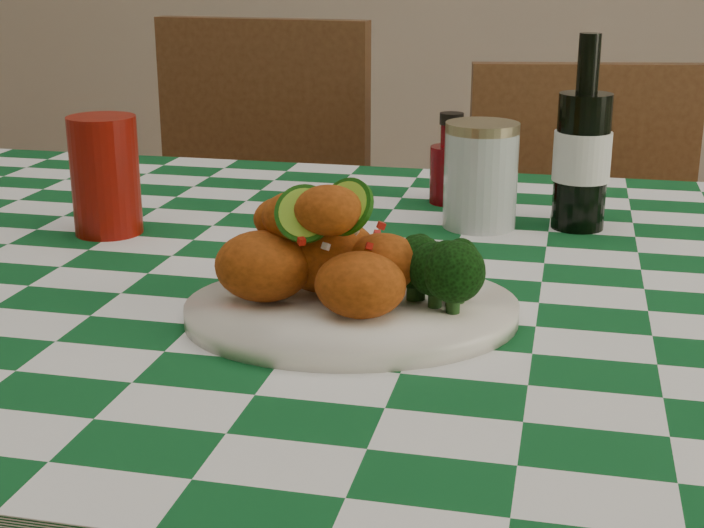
% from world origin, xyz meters
% --- Properties ---
extents(plate, '(0.36, 0.32, 0.02)m').
position_xyz_m(plate, '(0.04, -0.15, 0.80)').
color(plate, white).
rests_on(plate, dining_table).
extents(fried_chicken_pile, '(0.17, 0.12, 0.11)m').
position_xyz_m(fried_chicken_pile, '(0.02, -0.15, 0.86)').
color(fried_chicken_pile, '#AA4610').
rests_on(fried_chicken_pile, plate).
extents(broccoli_side, '(0.08, 0.08, 0.06)m').
position_xyz_m(broccoli_side, '(0.12, -0.14, 0.84)').
color(broccoli_side, black).
rests_on(broccoli_side, plate).
extents(red_tumbler, '(0.11, 0.11, 0.14)m').
position_xyz_m(red_tumbler, '(-0.32, 0.07, 0.86)').
color(red_tumbler, maroon).
rests_on(red_tumbler, dining_table).
extents(ketchup_bottle, '(0.07, 0.07, 0.12)m').
position_xyz_m(ketchup_bottle, '(0.07, 0.31, 0.85)').
color(ketchup_bottle, '#5E0409').
rests_on(ketchup_bottle, dining_table).
extents(mason_jar, '(0.10, 0.10, 0.13)m').
position_xyz_m(mason_jar, '(0.12, 0.20, 0.85)').
color(mason_jar, '#B2BCBA').
rests_on(mason_jar, dining_table).
extents(beer_bottle, '(0.07, 0.07, 0.24)m').
position_xyz_m(beer_bottle, '(0.24, 0.22, 0.90)').
color(beer_bottle, black).
rests_on(beer_bottle, dining_table).
extents(wooden_chair_left, '(0.48, 0.50, 0.98)m').
position_xyz_m(wooden_chair_left, '(-0.41, 0.73, 0.49)').
color(wooden_chair_left, '#472814').
rests_on(wooden_chair_left, ground).
extents(wooden_chair_right, '(0.49, 0.51, 0.92)m').
position_xyz_m(wooden_chair_right, '(0.28, 0.68, 0.46)').
color(wooden_chair_right, '#472814').
rests_on(wooden_chair_right, ground).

